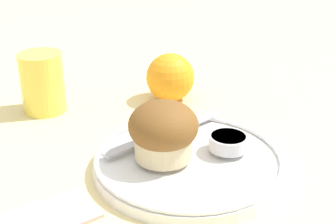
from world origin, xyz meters
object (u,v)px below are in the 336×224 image
at_px(muffin, 163,131).
at_px(butter_knife, 167,132).
at_px(juice_glass, 43,83).
at_px(orange_fruit, 170,77).

relative_size(muffin, butter_knife, 0.42).
distance_m(butter_knife, juice_glass, 0.22).
xyz_separation_m(butter_knife, orange_fruit, (0.09, 0.13, 0.02)).
relative_size(orange_fruit, juice_glass, 0.85).
height_order(orange_fruit, juice_glass, juice_glass).
height_order(muffin, orange_fruit, muffin).
bearing_deg(muffin, butter_knife, 51.47).
bearing_deg(butter_knife, juice_glass, 108.64).
distance_m(orange_fruit, juice_glass, 0.20).
relative_size(muffin, orange_fruit, 1.06).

